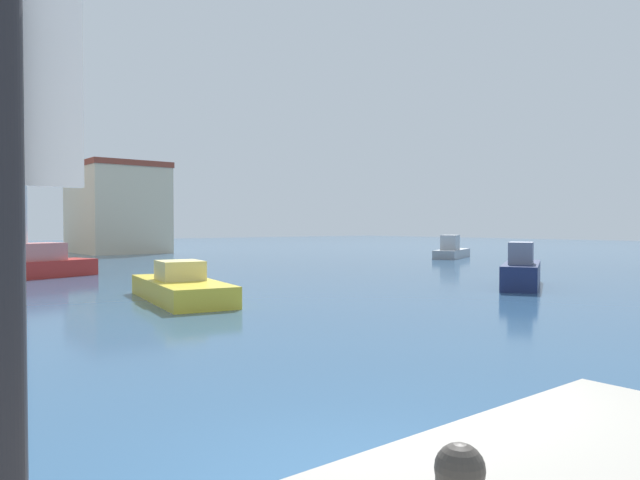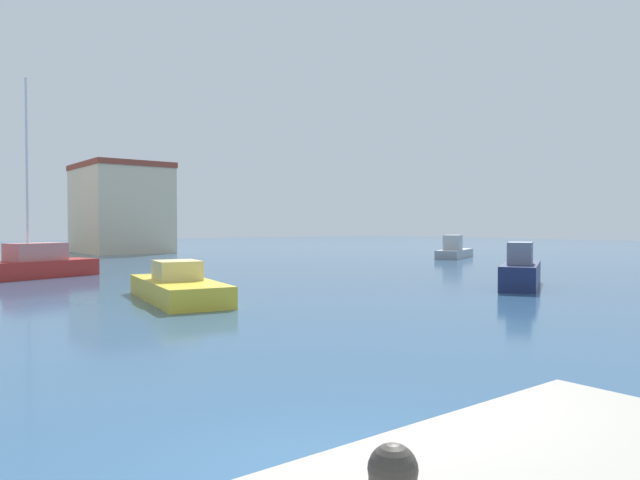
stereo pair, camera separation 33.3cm
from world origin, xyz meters
name	(u,v)px [view 1 (the left image)]	position (x,y,z in m)	size (l,w,h in m)	color
water	(309,273)	(15.00, 20.00, 0.00)	(160.00, 160.00, 0.00)	#2D5175
sailboat_red_outer_mooring	(29,265)	(2.86, 26.19, 0.65)	(6.72, 3.88, 9.53)	#B22823
motorboat_yellow_far_right	(181,287)	(4.88, 14.05, 0.44)	(3.10, 6.29, 1.34)	gold
motorboat_grey_center_channel	(452,251)	(32.62, 24.63, 0.54)	(5.97, 4.03, 1.78)	gray
motorboat_navy_distant_east	(522,272)	(17.72, 9.27, 0.63)	(5.13, 3.69, 1.86)	#19234C
waterfront_apartments	(117,208)	(15.52, 49.63, 4.10)	(7.09, 9.38, 8.18)	beige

